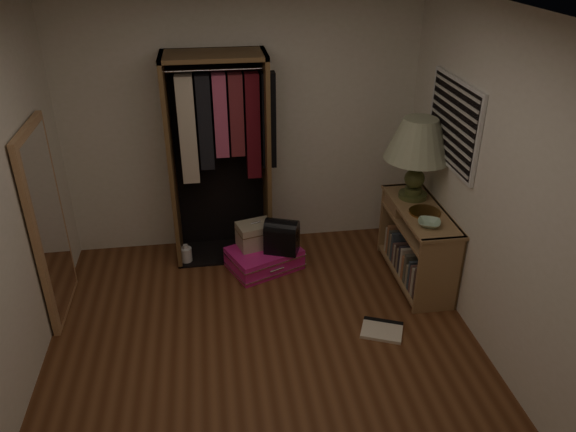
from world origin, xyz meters
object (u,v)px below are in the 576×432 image
(console_bookshelf, at_px, (416,240))
(table_lamp, at_px, (419,141))
(open_wardrobe, at_px, (221,141))
(floor_mirror, at_px, (48,224))
(black_bag, at_px, (282,235))
(train_case, at_px, (256,234))
(white_jug, at_px, (186,255))
(pink_suitcase, at_px, (264,258))

(console_bookshelf, distance_m, table_lamp, 0.95)
(console_bookshelf, distance_m, open_wardrobe, 2.07)
(console_bookshelf, xyz_separation_m, floor_mirror, (-3.24, -0.04, 0.46))
(black_bag, bearing_deg, open_wardrobe, 161.18)
(console_bookshelf, height_order, train_case, console_bookshelf)
(console_bookshelf, relative_size, table_lamp, 1.45)
(floor_mirror, xyz_separation_m, white_jug, (1.06, 0.60, -0.76))
(console_bookshelf, height_order, black_bag, console_bookshelf)
(console_bookshelf, xyz_separation_m, table_lamp, (0.00, 0.21, 0.92))
(open_wardrobe, relative_size, train_case, 4.89)
(white_jug, bearing_deg, console_bookshelf, -14.41)
(black_bag, xyz_separation_m, table_lamp, (1.24, -0.09, 0.93))
(train_case, height_order, table_lamp, table_lamp)
(console_bookshelf, height_order, open_wardrobe, open_wardrobe)
(console_bookshelf, bearing_deg, pink_suitcase, 165.72)
(pink_suitcase, xyz_separation_m, table_lamp, (1.41, -0.15, 1.21))
(open_wardrobe, height_order, pink_suitcase, open_wardrobe)
(pink_suitcase, bearing_deg, open_wardrobe, 110.39)
(open_wardrobe, bearing_deg, train_case, -45.53)
(open_wardrobe, relative_size, pink_suitcase, 2.50)
(open_wardrobe, height_order, train_case, open_wardrobe)
(black_bag, relative_size, table_lamp, 0.48)
(white_jug, bearing_deg, train_case, -9.56)
(black_bag, xyz_separation_m, white_jug, (-0.94, 0.26, -0.30))
(open_wardrobe, bearing_deg, black_bag, -39.74)
(console_bookshelf, xyz_separation_m, white_jug, (-2.18, 0.56, -0.31))
(open_wardrobe, relative_size, table_lamp, 2.65)
(open_wardrobe, xyz_separation_m, pink_suitcase, (0.35, -0.37, -1.11))
(black_bag, height_order, white_jug, black_bag)
(floor_mirror, bearing_deg, white_jug, 29.54)
(table_lamp, xyz_separation_m, white_jug, (-2.18, 0.35, -1.23))
(console_bookshelf, bearing_deg, black_bag, 166.46)
(floor_mirror, relative_size, pink_suitcase, 2.07)
(white_jug, bearing_deg, open_wardrobe, 21.92)
(open_wardrobe, xyz_separation_m, table_lamp, (1.76, -0.52, 0.10))
(black_bag, bearing_deg, white_jug, -174.62)
(pink_suitcase, bearing_deg, train_case, 105.91)
(floor_mirror, relative_size, black_bag, 4.60)
(table_lamp, bearing_deg, black_bag, 175.86)
(floor_mirror, distance_m, train_case, 1.90)
(console_bookshelf, relative_size, pink_suitcase, 1.36)
(console_bookshelf, distance_m, train_case, 1.54)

